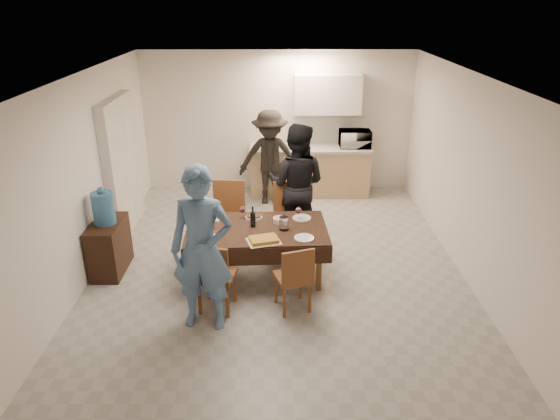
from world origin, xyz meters
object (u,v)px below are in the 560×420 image
(water_jug, at_px, (103,208))
(wine_bottle, at_px, (253,217))
(microwave, at_px, (355,139))
(person_far, at_px, (296,185))
(savoury_tart, at_px, (264,240))
(person_near, at_px, (202,250))
(dining_table, at_px, (257,230))
(console, at_px, (109,247))
(water_pitcher, at_px, (284,223))
(person_kitchen, at_px, (270,158))

(water_jug, relative_size, wine_bottle, 1.52)
(microwave, distance_m, person_far, 2.30)
(savoury_tart, bearing_deg, water_jug, 165.82)
(wine_bottle, bearing_deg, person_near, -114.44)
(dining_table, xyz_separation_m, water_jug, (-2.01, 0.15, 0.25))
(console, xyz_separation_m, water_jug, (0.00, -0.00, 0.57))
(water_jug, bearing_deg, water_pitcher, -4.91)
(dining_table, relative_size, person_kitchen, 1.10)
(water_jug, height_order, water_pitcher, water_jug)
(console, bearing_deg, person_near, -39.54)
(water_jug, height_order, microwave, microwave)
(console, distance_m, person_near, 1.98)
(water_pitcher, xyz_separation_m, person_far, (0.20, 1.10, 0.12))
(water_jug, relative_size, person_far, 0.23)
(water_pitcher, distance_m, savoury_tart, 0.42)
(water_jug, xyz_separation_m, person_kitchen, (2.15, 2.44, -0.08))
(person_near, distance_m, person_kitchen, 3.71)
(dining_table, relative_size, savoury_tart, 4.72)
(dining_table, distance_m, person_far, 1.21)
(dining_table, xyz_separation_m, console, (-2.01, 0.15, -0.32))
(water_jug, relative_size, microwave, 0.76)
(dining_table, xyz_separation_m, microwave, (1.69, 3.04, 0.39))
(dining_table, relative_size, microwave, 3.31)
(wine_bottle, distance_m, person_far, 1.17)
(water_pitcher, relative_size, person_near, 0.09)
(dining_table, bearing_deg, console, 172.92)
(water_pitcher, height_order, person_far, person_far)
(dining_table, bearing_deg, water_jug, 172.92)
(savoury_tart, bearing_deg, person_kitchen, 89.26)
(microwave, bearing_deg, console, 37.97)
(person_near, bearing_deg, dining_table, 68.06)
(console, height_order, person_far, person_far)
(water_pitcher, bearing_deg, water_jug, 175.09)
(water_jug, distance_m, person_near, 1.89)
(console, relative_size, savoury_tart, 1.96)
(console, xyz_separation_m, wine_bottle, (1.96, -0.10, 0.49))
(console, height_order, savoury_tart, savoury_tart)
(console, distance_m, savoury_tart, 2.21)
(wine_bottle, distance_m, water_pitcher, 0.42)
(dining_table, height_order, console, console)
(water_jug, bearing_deg, microwave, 37.97)
(person_near, bearing_deg, console, 146.17)
(console, xyz_separation_m, microwave, (3.70, 2.89, 0.71))
(microwave, relative_size, person_far, 0.31)
(microwave, relative_size, person_near, 0.30)
(microwave, bearing_deg, person_far, 60.13)
(dining_table, bearing_deg, person_far, 59.62)
(water_jug, xyz_separation_m, water_pitcher, (2.36, -0.20, -0.13))
(wine_bottle, relative_size, microwave, 0.50)
(console, bearing_deg, savoury_tart, -14.18)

